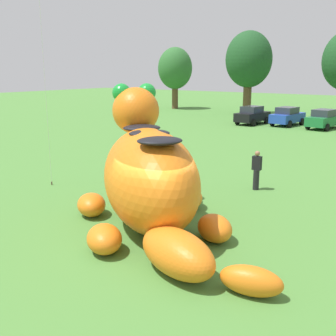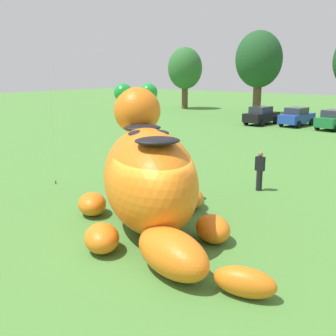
{
  "view_description": "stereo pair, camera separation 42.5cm",
  "coord_description": "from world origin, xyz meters",
  "px_view_note": "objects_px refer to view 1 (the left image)",
  "views": [
    {
      "loc": [
        7.09,
        -9.16,
        5.07
      ],
      "look_at": [
        -0.91,
        1.91,
        1.81
      ],
      "focal_mm": 44.03,
      "sensor_mm": 36.0,
      "label": 1
    },
    {
      "loc": [
        7.43,
        -8.91,
        5.07
      ],
      "look_at": [
        -0.91,
        1.91,
        1.81
      ],
      "focal_mm": 44.03,
      "sensor_mm": 36.0,
      "label": 2
    }
  ],
  "objects_px": {
    "car_black": "(252,115)",
    "spectator_mid_field": "(257,170)",
    "car_green": "(324,119)",
    "car_blue": "(287,116)",
    "giant_inflatable_creature": "(150,178)"
  },
  "relations": [
    {
      "from": "car_blue",
      "to": "car_green",
      "type": "height_order",
      "value": "same"
    },
    {
      "from": "giant_inflatable_creature",
      "to": "car_blue",
      "type": "bearing_deg",
      "value": 101.29
    },
    {
      "from": "car_green",
      "to": "spectator_mid_field",
      "type": "height_order",
      "value": "car_green"
    },
    {
      "from": "car_black",
      "to": "spectator_mid_field",
      "type": "distance_m",
      "value": 22.66
    },
    {
      "from": "giant_inflatable_creature",
      "to": "car_green",
      "type": "relative_size",
      "value": 1.98
    },
    {
      "from": "car_blue",
      "to": "car_green",
      "type": "distance_m",
      "value": 3.46
    },
    {
      "from": "car_black",
      "to": "car_blue",
      "type": "height_order",
      "value": "same"
    },
    {
      "from": "car_green",
      "to": "car_black",
      "type": "bearing_deg",
      "value": -174.17
    },
    {
      "from": "giant_inflatable_creature",
      "to": "car_blue",
      "type": "xyz_separation_m",
      "value": [
        -5.52,
        27.66,
        -0.82
      ]
    },
    {
      "from": "car_black",
      "to": "car_green",
      "type": "xyz_separation_m",
      "value": [
        6.53,
        0.67,
        0.0
      ]
    },
    {
      "from": "car_black",
      "to": "car_green",
      "type": "height_order",
      "value": "same"
    },
    {
      "from": "car_blue",
      "to": "giant_inflatable_creature",
      "type": "bearing_deg",
      "value": -78.71
    },
    {
      "from": "car_green",
      "to": "spectator_mid_field",
      "type": "bearing_deg",
      "value": -81.76
    },
    {
      "from": "car_blue",
      "to": "car_black",
      "type": "bearing_deg",
      "value": -161.77
    },
    {
      "from": "car_black",
      "to": "car_green",
      "type": "distance_m",
      "value": 6.56
    }
  ]
}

